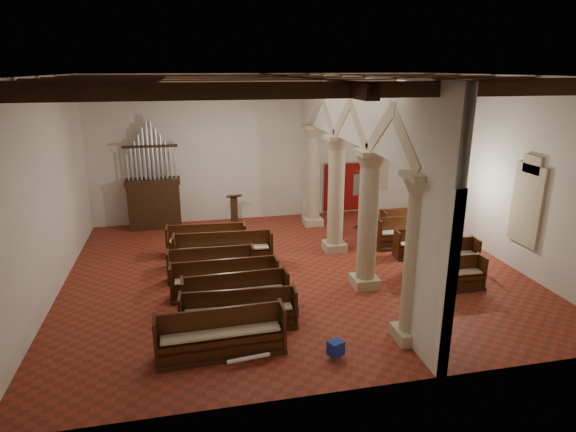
# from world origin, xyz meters

# --- Properties ---
(floor) EXTENTS (14.00, 14.00, 0.00)m
(floor) POSITION_xyz_m (0.00, 0.00, 0.00)
(floor) COLOR maroon
(floor) RESTS_ON ground
(ceiling) EXTENTS (14.00, 14.00, 0.00)m
(ceiling) POSITION_xyz_m (0.00, 0.00, 6.00)
(ceiling) COLOR #331C11
(ceiling) RESTS_ON wall_back
(wall_back) EXTENTS (14.00, 0.02, 6.00)m
(wall_back) POSITION_xyz_m (0.00, 6.00, 3.00)
(wall_back) COLOR beige
(wall_back) RESTS_ON floor
(wall_front) EXTENTS (14.00, 0.02, 6.00)m
(wall_front) POSITION_xyz_m (0.00, -6.00, 3.00)
(wall_front) COLOR beige
(wall_front) RESTS_ON floor
(wall_left) EXTENTS (0.02, 12.00, 6.00)m
(wall_left) POSITION_xyz_m (-7.00, 0.00, 3.00)
(wall_left) COLOR beige
(wall_left) RESTS_ON floor
(wall_right) EXTENTS (0.02, 12.00, 6.00)m
(wall_right) POSITION_xyz_m (7.00, 0.00, 3.00)
(wall_right) COLOR beige
(wall_right) RESTS_ON floor
(ceiling_beams) EXTENTS (13.80, 11.80, 0.30)m
(ceiling_beams) POSITION_xyz_m (0.00, 0.00, 5.82)
(ceiling_beams) COLOR #321A10
(ceiling_beams) RESTS_ON wall_back
(arcade) EXTENTS (0.90, 11.90, 6.00)m
(arcade) POSITION_xyz_m (1.80, 0.00, 3.56)
(arcade) COLOR tan
(arcade) RESTS_ON floor
(window_right_a) EXTENTS (0.03, 1.00, 2.20)m
(window_right_a) POSITION_xyz_m (6.98, -1.50, 2.20)
(window_right_a) COLOR #387E66
(window_right_a) RESTS_ON wall_right
(window_right_b) EXTENTS (0.03, 1.00, 2.20)m
(window_right_b) POSITION_xyz_m (6.98, 2.50, 2.20)
(window_right_b) COLOR #387E66
(window_right_b) RESTS_ON wall_right
(window_back) EXTENTS (1.00, 0.03, 2.20)m
(window_back) POSITION_xyz_m (5.00, 5.98, 2.20)
(window_back) COLOR #387E66
(window_back) RESTS_ON wall_back
(pipe_organ) EXTENTS (2.10, 0.85, 4.40)m
(pipe_organ) POSITION_xyz_m (-4.50, 5.50, 1.37)
(pipe_organ) COLOR #321A10
(pipe_organ) RESTS_ON floor
(lectern) EXTENTS (0.60, 0.61, 1.41)m
(lectern) POSITION_xyz_m (-1.38, 4.93, 0.58)
(lectern) COLOR #3A2412
(lectern) RESTS_ON floor
(dossal_curtain) EXTENTS (1.80, 0.07, 2.17)m
(dossal_curtain) POSITION_xyz_m (3.50, 5.92, 1.17)
(dossal_curtain) COLOR #9C1311
(dossal_curtain) RESTS_ON floor
(processional_banner) EXTENTS (0.55, 0.70, 2.39)m
(processional_banner) POSITION_xyz_m (3.50, 3.74, 0.80)
(processional_banner) COLOR #321A10
(processional_banner) RESTS_ON floor
(hymnal_box_a) EXTENTS (0.40, 0.37, 0.33)m
(hymnal_box_a) POSITION_xyz_m (-0.17, -4.88, 0.26)
(hymnal_box_a) COLOR #151E96
(hymnal_box_a) RESTS_ON floor
(hymnal_box_b) EXTENTS (0.36, 0.32, 0.31)m
(hymnal_box_b) POSITION_xyz_m (-0.78, -3.05, 0.25)
(hymnal_box_b) COLOR navy
(hymnal_box_b) RESTS_ON floor
(hymnal_box_c) EXTENTS (0.33, 0.29, 0.30)m
(hymnal_box_c) POSITION_xyz_m (-1.29, -0.60, 0.25)
(hymnal_box_c) COLOR navy
(hymnal_box_c) RESTS_ON floor
(tube_heater_a) EXTENTS (0.96, 0.22, 0.10)m
(tube_heater_a) POSITION_xyz_m (-2.10, -4.71, 0.16)
(tube_heater_a) COLOR white
(tube_heater_a) RESTS_ON floor
(tube_heater_b) EXTENTS (1.03, 0.41, 0.10)m
(tube_heater_b) POSITION_xyz_m (-2.29, -2.82, 0.16)
(tube_heater_b) COLOR silver
(tube_heater_b) RESTS_ON floor
(nave_pew_0) EXTENTS (2.91, 0.82, 1.08)m
(nave_pew_0) POSITION_xyz_m (-2.64, -4.20, 0.36)
(nave_pew_0) COLOR #321A10
(nave_pew_0) RESTS_ON floor
(nave_pew_1) EXTENTS (2.92, 0.84, 0.98)m
(nave_pew_1) POSITION_xyz_m (-2.13, -3.11, 0.32)
(nave_pew_1) COLOR #321A10
(nave_pew_1) RESTS_ON floor
(nave_pew_2) EXTENTS (2.82, 0.77, 1.04)m
(nave_pew_2) POSITION_xyz_m (-2.10, -2.21, 0.34)
(nave_pew_2) COLOR #321A10
(nave_pew_2) RESTS_ON floor
(nave_pew_3) EXTENTS (3.03, 0.72, 1.04)m
(nave_pew_3) POSITION_xyz_m (-2.30, -1.24, 0.34)
(nave_pew_3) COLOR #321A10
(nave_pew_3) RESTS_ON floor
(nave_pew_4) EXTENTS (2.64, 0.70, 0.97)m
(nave_pew_4) POSITION_xyz_m (-2.60, -0.00, 0.32)
(nave_pew_4) COLOR #321A10
(nave_pew_4) RESTS_ON floor
(nave_pew_5) EXTENTS (3.25, 0.94, 1.09)m
(nave_pew_5) POSITION_xyz_m (-2.15, 0.98, 0.36)
(nave_pew_5) COLOR #321A10
(nave_pew_5) RESTS_ON floor
(nave_pew_6) EXTENTS (2.74, 0.88, 1.06)m
(nave_pew_6) POSITION_xyz_m (-2.64, 2.07, 0.35)
(nave_pew_6) COLOR #321A10
(nave_pew_6) RESTS_ON floor
(aisle_pew_0) EXTENTS (1.75, 0.69, 0.98)m
(aisle_pew_0) POSITION_xyz_m (4.28, -2.22, 0.33)
(aisle_pew_0) COLOR #321A10
(aisle_pew_0) RESTS_ON floor
(aisle_pew_1) EXTENTS (2.08, 0.82, 1.05)m
(aisle_pew_1) POSITION_xyz_m (4.71, -0.96, 0.35)
(aisle_pew_1) COLOR #321A10
(aisle_pew_1) RESTS_ON floor
(aisle_pew_2) EXTENTS (1.98, 0.78, 0.97)m
(aisle_pew_2) POSITION_xyz_m (4.56, 0.28, 0.32)
(aisle_pew_2) COLOR #321A10
(aisle_pew_2) RESTS_ON floor
(aisle_pew_3) EXTENTS (2.02, 0.75, 1.10)m
(aisle_pew_3) POSITION_xyz_m (4.32, 1.32, 0.37)
(aisle_pew_3) COLOR #321A10
(aisle_pew_3) RESTS_ON floor
(aisle_pew_4) EXTENTS (2.06, 0.84, 1.12)m
(aisle_pew_4) POSITION_xyz_m (4.89, 2.11, 0.38)
(aisle_pew_4) COLOR #321A10
(aisle_pew_4) RESTS_ON floor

